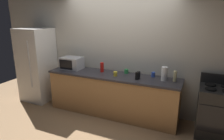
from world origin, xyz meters
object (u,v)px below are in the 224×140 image
(mug_blue, at_px, (153,74))
(mug_yellow, at_px, (115,74))
(refrigerator, at_px, (37,65))
(bottle_hand_soap, at_px, (175,76))
(paper_towel_roll, at_px, (164,74))
(cordless_phone, at_px, (138,76))
(stove_range, at_px, (215,112))
(microwave, at_px, (72,63))
(bottle_hot_sauce, at_px, (102,67))
(mug_green, at_px, (126,71))

(mug_blue, bearing_deg, mug_yellow, -160.27)
(refrigerator, bearing_deg, bottle_hand_soap, 1.30)
(paper_towel_roll, height_order, cordless_phone, paper_towel_roll)
(stove_range, xyz_separation_m, microwave, (-3.04, 0.05, 0.57))
(mug_yellow, bearing_deg, refrigerator, 178.37)
(refrigerator, xyz_separation_m, mug_blue, (2.87, 0.20, 0.05))
(stove_range, relative_size, mug_yellow, 11.94)
(mug_yellow, bearing_deg, cordless_phone, -1.94)
(bottle_hand_soap, bearing_deg, refrigerator, -178.70)
(refrigerator, xyz_separation_m, paper_towel_roll, (3.12, 0.05, 0.13))
(bottle_hand_soap, bearing_deg, bottle_hot_sauce, 179.02)
(microwave, bearing_deg, bottle_hot_sauce, 4.05)
(paper_towel_roll, distance_m, mug_green, 0.84)
(microwave, height_order, bottle_hot_sauce, microwave)
(cordless_phone, bearing_deg, mug_yellow, -169.36)
(bottle_hot_sauce, bearing_deg, paper_towel_roll, -2.18)
(microwave, xyz_separation_m, mug_green, (1.28, 0.16, -0.09))
(refrigerator, xyz_separation_m, mug_yellow, (2.15, -0.06, 0.05))
(bottle_hot_sauce, xyz_separation_m, mug_yellow, (0.39, -0.16, -0.06))
(microwave, relative_size, paper_towel_roll, 1.78)
(bottle_hot_sauce, bearing_deg, stove_range, -2.55)
(stove_range, relative_size, bottle_hand_soap, 5.28)
(mug_blue, bearing_deg, microwave, -175.40)
(stove_range, distance_m, cordless_phone, 1.51)
(cordless_phone, relative_size, bottle_hot_sauce, 0.72)
(mug_green, bearing_deg, bottle_hand_soap, -7.56)
(mug_green, bearing_deg, paper_towel_roll, -10.98)
(cordless_phone, bearing_deg, bottle_hand_soap, 25.28)
(stove_range, xyz_separation_m, paper_towel_roll, (-0.93, 0.05, 0.57))
(bottle_hot_sauce, xyz_separation_m, mug_blue, (1.11, 0.10, -0.06))
(microwave, xyz_separation_m, mug_yellow, (1.14, -0.11, -0.09))
(mug_blue, bearing_deg, bottle_hand_soap, -15.78)
(cordless_phone, xyz_separation_m, mug_yellow, (-0.48, 0.02, -0.03))
(microwave, relative_size, mug_blue, 4.88)
(microwave, xyz_separation_m, paper_towel_roll, (2.11, 0.00, 0.00))
(paper_towel_roll, xyz_separation_m, cordless_phone, (-0.49, -0.13, -0.06))
(microwave, distance_m, cordless_phone, 1.63)
(mug_yellow, distance_m, mug_blue, 0.77)
(microwave, bearing_deg, mug_blue, 4.60)
(paper_towel_roll, height_order, bottle_hot_sauce, paper_towel_roll)
(stove_range, relative_size, mug_blue, 10.98)
(bottle_hand_soap, bearing_deg, cordless_phone, -167.31)
(paper_towel_roll, bearing_deg, bottle_hot_sauce, 177.82)
(bottle_hot_sauce, relative_size, mug_green, 2.31)
(stove_range, distance_m, microwave, 3.09)
(microwave, height_order, mug_yellow, microwave)
(bottle_hot_sauce, relative_size, bottle_hand_soap, 1.02)
(bottle_hand_soap, distance_m, mug_yellow, 1.17)
(refrigerator, bearing_deg, microwave, 2.73)
(bottle_hand_soap, height_order, mug_blue, bottle_hand_soap)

